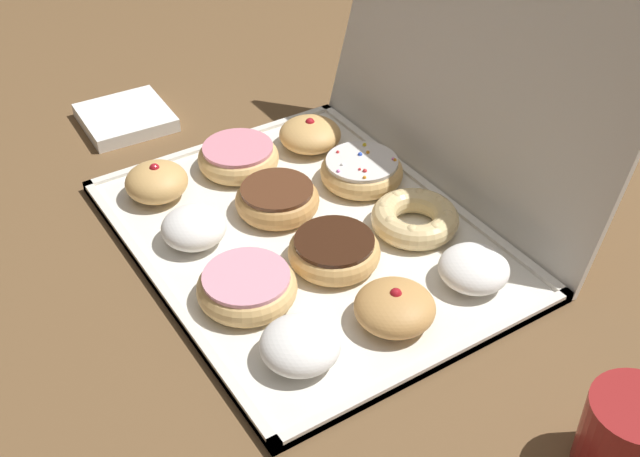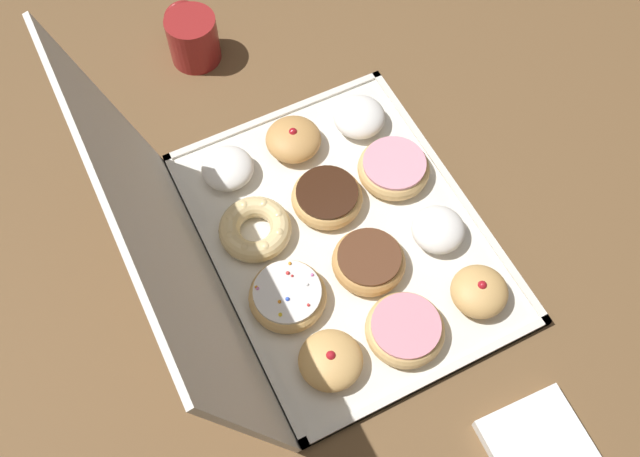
{
  "view_description": "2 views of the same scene",
  "coord_description": "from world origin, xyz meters",
  "px_view_note": "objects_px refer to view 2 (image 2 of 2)",
  "views": [
    {
      "loc": [
        0.69,
        -0.42,
        0.65
      ],
      "look_at": [
        0.05,
        -0.01,
        0.06
      ],
      "focal_mm": 45.42,
      "sensor_mm": 36.0,
      "label": 1
    },
    {
      "loc": [
        -0.46,
        0.27,
        1.01
      ],
      "look_at": [
        0.01,
        0.04,
        0.05
      ],
      "focal_mm": 40.94,
      "sensor_mm": 36.0,
      "label": 2
    }
  ],
  "objects_px": {
    "donut_box": "(345,236)",
    "cruller_donut_10": "(255,229)",
    "chocolate_frosted_donut_6": "(329,196)",
    "coffee_mug": "(192,37)",
    "sprinkle_donut_9": "(288,296)",
    "powdered_filled_donut_1": "(438,230)",
    "jelly_filled_donut_7": "(296,138)",
    "pink_frosted_donut_2": "(394,168)",
    "chocolate_frosted_donut_5": "(369,261)",
    "jelly_filled_donut_8": "(331,360)",
    "pink_frosted_donut_4": "(403,330)",
    "powdered_filled_donut_11": "(228,168)",
    "napkin_stack": "(539,448)",
    "jelly_filled_donut_0": "(479,291)",
    "powdered_filled_donut_3": "(359,117)"
  },
  "relations": [
    {
      "from": "donut_box",
      "to": "jelly_filled_donut_8",
      "type": "bearing_deg",
      "value": 146.8
    },
    {
      "from": "sprinkle_donut_9",
      "to": "napkin_stack",
      "type": "xyz_separation_m",
      "value": [
        -0.34,
        -0.21,
        -0.02
      ]
    },
    {
      "from": "jelly_filled_donut_0",
      "to": "chocolate_frosted_donut_5",
      "type": "distance_m",
      "value": 0.17
    },
    {
      "from": "jelly_filled_donut_7",
      "to": "jelly_filled_donut_8",
      "type": "distance_m",
      "value": 0.38
    },
    {
      "from": "jelly_filled_donut_7",
      "to": "chocolate_frosted_donut_6",
      "type": "bearing_deg",
      "value": 179.36
    },
    {
      "from": "jelly_filled_donut_8",
      "to": "coffee_mug",
      "type": "bearing_deg",
      "value": -4.33
    },
    {
      "from": "jelly_filled_donut_0",
      "to": "powdered_filled_donut_11",
      "type": "height_order",
      "value": "jelly_filled_donut_0"
    },
    {
      "from": "cruller_donut_10",
      "to": "sprinkle_donut_9",
      "type": "bearing_deg",
      "value": 178.41
    },
    {
      "from": "pink_frosted_donut_4",
      "to": "jelly_filled_donut_8",
      "type": "relative_size",
      "value": 1.27
    },
    {
      "from": "powdered_filled_donut_1",
      "to": "coffee_mug",
      "type": "xyz_separation_m",
      "value": [
        0.52,
        0.19,
        0.02
      ]
    },
    {
      "from": "chocolate_frosted_donut_6",
      "to": "cruller_donut_10",
      "type": "bearing_deg",
      "value": 90.25
    },
    {
      "from": "powdered_filled_donut_1",
      "to": "jelly_filled_donut_7",
      "type": "xyz_separation_m",
      "value": [
        0.25,
        0.12,
        0.0
      ]
    },
    {
      "from": "pink_frosted_donut_2",
      "to": "pink_frosted_donut_4",
      "type": "bearing_deg",
      "value": 153.51
    },
    {
      "from": "donut_box",
      "to": "napkin_stack",
      "type": "xyz_separation_m",
      "value": [
        -0.4,
        -0.08,
        0.01
      ]
    },
    {
      "from": "jelly_filled_donut_0",
      "to": "chocolate_frosted_donut_6",
      "type": "height_order",
      "value": "jelly_filled_donut_0"
    },
    {
      "from": "jelly_filled_donut_7",
      "to": "sprinkle_donut_9",
      "type": "height_order",
      "value": "jelly_filled_donut_7"
    },
    {
      "from": "donut_box",
      "to": "powdered_filled_donut_11",
      "type": "relative_size",
      "value": 6.27
    },
    {
      "from": "powdered_filled_donut_3",
      "to": "napkin_stack",
      "type": "bearing_deg",
      "value": 176.53
    },
    {
      "from": "pink_frosted_donut_4",
      "to": "powdered_filled_donut_11",
      "type": "xyz_separation_m",
      "value": [
        0.36,
        0.12,
        0.0
      ]
    },
    {
      "from": "cruller_donut_10",
      "to": "powdered_filled_donut_11",
      "type": "relative_size",
      "value": 1.34
    },
    {
      "from": "donut_box",
      "to": "sprinkle_donut_9",
      "type": "distance_m",
      "value": 0.14
    },
    {
      "from": "pink_frosted_donut_2",
      "to": "jelly_filled_donut_7",
      "type": "height_order",
      "value": "jelly_filled_donut_7"
    },
    {
      "from": "powdered_filled_donut_3",
      "to": "chocolate_frosted_donut_5",
      "type": "relative_size",
      "value": 0.78
    },
    {
      "from": "pink_frosted_donut_2",
      "to": "chocolate_frosted_donut_5",
      "type": "height_order",
      "value": "same"
    },
    {
      "from": "pink_frosted_donut_4",
      "to": "powdered_filled_donut_11",
      "type": "distance_m",
      "value": 0.38
    },
    {
      "from": "pink_frosted_donut_4",
      "to": "sprinkle_donut_9",
      "type": "relative_size",
      "value": 1.0
    },
    {
      "from": "donut_box",
      "to": "coffee_mug",
      "type": "height_order",
      "value": "coffee_mug"
    },
    {
      "from": "chocolate_frosted_donut_6",
      "to": "coffee_mug",
      "type": "relative_size",
      "value": 1.03
    },
    {
      "from": "pink_frosted_donut_4",
      "to": "cruller_donut_10",
      "type": "bearing_deg",
      "value": 26.27
    },
    {
      "from": "jelly_filled_donut_7",
      "to": "napkin_stack",
      "type": "xyz_separation_m",
      "value": [
        -0.59,
        -0.08,
        -0.02
      ]
    },
    {
      "from": "chocolate_frosted_donut_6",
      "to": "powdered_filled_donut_11",
      "type": "distance_m",
      "value": 0.17
    },
    {
      "from": "chocolate_frosted_donut_6",
      "to": "powdered_filled_donut_1",
      "type": "bearing_deg",
      "value": -136.8
    },
    {
      "from": "jelly_filled_donut_8",
      "to": "sprinkle_donut_9",
      "type": "relative_size",
      "value": 0.79
    },
    {
      "from": "pink_frosted_donut_4",
      "to": "jelly_filled_donut_8",
      "type": "bearing_deg",
      "value": 86.94
    },
    {
      "from": "powdered_filled_donut_1",
      "to": "sprinkle_donut_9",
      "type": "height_order",
      "value": "powdered_filled_donut_1"
    },
    {
      "from": "napkin_stack",
      "to": "sprinkle_donut_9",
      "type": "bearing_deg",
      "value": 31.48
    },
    {
      "from": "pink_frosted_donut_2",
      "to": "powdered_filled_donut_11",
      "type": "bearing_deg",
      "value": 63.76
    },
    {
      "from": "donut_box",
      "to": "cruller_donut_10",
      "type": "xyz_separation_m",
      "value": [
        0.06,
        0.12,
        0.02
      ]
    },
    {
      "from": "jelly_filled_donut_8",
      "to": "chocolate_frosted_donut_6",
      "type": "bearing_deg",
      "value": -26.43
    },
    {
      "from": "powdered_filled_donut_3",
      "to": "pink_frosted_donut_2",
      "type": "bearing_deg",
      "value": -178.88
    },
    {
      "from": "chocolate_frosted_donut_6",
      "to": "pink_frosted_donut_4",
      "type": "bearing_deg",
      "value": 178.57
    },
    {
      "from": "cruller_donut_10",
      "to": "coffee_mug",
      "type": "xyz_separation_m",
      "value": [
        0.39,
        -0.06,
        0.02
      ]
    },
    {
      "from": "jelly_filled_donut_7",
      "to": "chocolate_frosted_donut_5",
      "type": "bearing_deg",
      "value": -179.96
    },
    {
      "from": "chocolate_frosted_donut_5",
      "to": "jelly_filled_donut_8",
      "type": "bearing_deg",
      "value": 132.78
    },
    {
      "from": "powdered_filled_donut_1",
      "to": "chocolate_frosted_donut_5",
      "type": "height_order",
      "value": "powdered_filled_donut_1"
    },
    {
      "from": "powdered_filled_donut_1",
      "to": "sprinkle_donut_9",
      "type": "distance_m",
      "value": 0.25
    },
    {
      "from": "napkin_stack",
      "to": "jelly_filled_donut_7",
      "type": "bearing_deg",
      "value": 7.54
    },
    {
      "from": "jelly_filled_donut_8",
      "to": "coffee_mug",
      "type": "relative_size",
      "value": 0.83
    },
    {
      "from": "powdered_filled_donut_1",
      "to": "napkin_stack",
      "type": "bearing_deg",
      "value": 172.91
    },
    {
      "from": "donut_box",
      "to": "powdered_filled_donut_11",
      "type": "distance_m",
      "value": 0.22
    }
  ]
}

